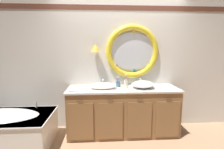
{
  "coord_description": "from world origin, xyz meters",
  "views": [
    {
      "loc": [
        -0.35,
        -2.7,
        1.59
      ],
      "look_at": [
        -0.16,
        0.25,
        1.11
      ],
      "focal_mm": 26.93,
      "sensor_mm": 36.0,
      "label": 1
    }
  ],
  "objects": [
    {
      "name": "vanity_counter",
      "position": [
        0.04,
        0.25,
        0.43
      ],
      "size": [
        2.0,
        0.64,
        0.86
      ],
      "color": "olive",
      "rests_on": "ground_plane"
    },
    {
      "name": "sink_basin_left",
      "position": [
        -0.32,
        0.22,
        0.92
      ],
      "size": [
        0.46,
        0.46,
        0.1
      ],
      "color": "white",
      "rests_on": "vanity_counter"
    },
    {
      "name": "folded_hand_towel",
      "position": [
        -0.8,
        0.05,
        0.88
      ],
      "size": [
        0.16,
        0.1,
        0.03
      ],
      "color": "white",
      "rests_on": "vanity_counter"
    },
    {
      "name": "bathtub",
      "position": [
        -1.99,
        -0.04,
        0.31
      ],
      "size": [
        1.65,
        0.88,
        0.61
      ],
      "color": "white",
      "rests_on": "ground_plane"
    },
    {
      "name": "faucet_set_left",
      "position": [
        -0.32,
        0.46,
        0.92
      ],
      "size": [
        0.21,
        0.15,
        0.14
      ],
      "color": "silver",
      "rests_on": "vanity_counter"
    },
    {
      "name": "soap_dispenser",
      "position": [
        0.09,
        0.28,
        0.93
      ],
      "size": [
        0.06,
        0.07,
        0.15
      ],
      "color": "#EFE5C6",
      "rests_on": "vanity_counter"
    },
    {
      "name": "sink_basin_right",
      "position": [
        0.4,
        0.22,
        0.93
      ],
      "size": [
        0.41,
        0.41,
        0.13
      ],
      "color": "white",
      "rests_on": "vanity_counter"
    },
    {
      "name": "toothbrush_holder_right",
      "position": [
        0.13,
        0.45,
        0.92
      ],
      "size": [
        0.08,
        0.08,
        0.22
      ],
      "color": "white",
      "rests_on": "vanity_counter"
    },
    {
      "name": "back_wall_assembly",
      "position": [
        0.02,
        0.58,
        1.32
      ],
      "size": [
        6.4,
        0.26,
        2.6
      ],
      "color": "silver",
      "rests_on": "ground_plane"
    },
    {
      "name": "toothbrush_holder_left",
      "position": [
        -0.04,
        0.35,
        0.92
      ],
      "size": [
        0.09,
        0.09,
        0.2
      ],
      "color": "slate",
      "rests_on": "vanity_counter"
    },
    {
      "name": "faucet_set_right",
      "position": [
        0.4,
        0.46,
        0.92
      ],
      "size": [
        0.22,
        0.15,
        0.14
      ],
      "color": "silver",
      "rests_on": "vanity_counter"
    },
    {
      "name": "ground_plane",
      "position": [
        0.0,
        0.0,
        0.0
      ],
      "size": [
        14.0,
        14.0,
        0.0
      ],
      "primitive_type": "plane",
      "color": "tan"
    }
  ]
}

